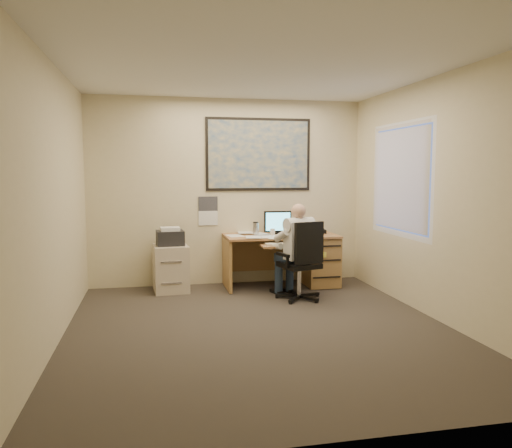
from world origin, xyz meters
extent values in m
cube|color=#342E28|center=(0.00, 0.00, 0.00)|extent=(4.00, 4.50, 0.00)
cube|color=white|center=(0.00, 0.00, 2.70)|extent=(4.00, 4.50, 0.00)
cube|color=beige|center=(0.00, 2.25, 1.35)|extent=(4.00, 0.00, 2.70)
cube|color=beige|center=(0.00, -2.25, 1.35)|extent=(4.00, 0.00, 2.70)
cube|color=beige|center=(-2.00, 0.00, 1.35)|extent=(0.00, 4.50, 2.70)
cube|color=beige|center=(2.00, 0.00, 1.35)|extent=(0.00, 4.50, 2.70)
cube|color=#AF794B|center=(0.70, 1.88, 0.73)|extent=(1.60, 0.75, 0.03)
cube|color=#B08348|center=(1.28, 1.88, 0.36)|extent=(0.45, 0.70, 0.70)
cube|color=#B08348|center=(-0.08, 1.88, 0.36)|extent=(0.04, 0.70, 0.70)
cube|color=#B08348|center=(0.70, 2.22, 0.45)|extent=(1.55, 0.03, 0.55)
cylinder|color=black|center=(0.69, 2.02, 0.76)|extent=(0.16, 0.16, 0.02)
cube|color=black|center=(0.69, 2.00, 0.93)|extent=(0.40, 0.04, 0.30)
cube|color=#5DDDFF|center=(0.69, 1.98, 0.93)|extent=(0.36, 0.01, 0.26)
cube|color=#AF794B|center=(0.60, 1.43, 0.66)|extent=(0.55, 0.30, 0.02)
cube|color=beige|center=(0.60, 1.43, 0.68)|extent=(0.43, 0.14, 0.02)
cube|color=black|center=(1.29, 1.96, 0.78)|extent=(0.24, 0.23, 0.05)
cylinder|color=silver|center=(0.33, 1.86, 0.84)|extent=(0.08, 0.08, 0.18)
cylinder|color=white|center=(0.59, 1.90, 0.79)|extent=(0.07, 0.07, 0.09)
cube|color=white|center=(0.25, 1.88, 0.76)|extent=(0.60, 0.56, 0.02)
cube|color=#1E4C93|center=(0.45, 2.23, 1.90)|extent=(1.56, 0.03, 1.06)
cube|color=white|center=(-0.30, 2.24, 1.08)|extent=(0.28, 0.01, 0.42)
cube|color=beige|center=(-0.86, 1.92, 0.32)|extent=(0.50, 0.58, 0.64)
cube|color=black|center=(-0.86, 1.92, 0.74)|extent=(0.39, 0.35, 0.20)
cube|color=white|center=(-0.86, 1.90, 0.87)|extent=(0.27, 0.22, 0.05)
cylinder|color=silver|center=(0.76, 1.12, 0.24)|extent=(0.06, 0.06, 0.38)
cube|color=black|center=(0.76, 1.12, 0.45)|extent=(0.54, 0.54, 0.07)
cube|color=black|center=(0.70, 0.91, 0.76)|extent=(0.40, 0.17, 0.53)
camera|label=1|loc=(-1.07, -4.98, 1.65)|focal=35.00mm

